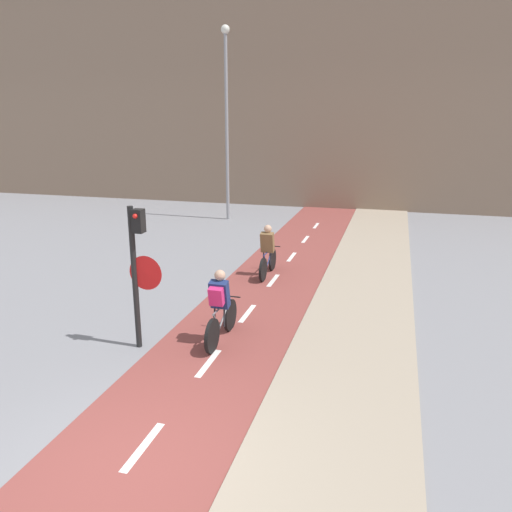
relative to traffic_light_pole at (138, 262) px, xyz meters
name	(u,v)px	position (x,y,z in m)	size (l,w,h in m)	color
ground_plane	(125,472)	(1.50, -3.32, -1.76)	(120.00, 120.00, 0.00)	gray
bike_lane	(125,471)	(1.50, -3.31, -1.75)	(2.59, 60.00, 0.02)	brown
sidewalk_strip	(318,510)	(3.99, -3.32, -1.73)	(2.40, 60.00, 0.05)	gray
building_row_background	(341,93)	(1.50, 19.03, 3.81)	(60.00, 5.20, 11.12)	#89705B
traffic_light_pole	(138,262)	(0.00, 0.00, 0.00)	(0.67, 0.25, 2.81)	black
street_lamp_far	(226,107)	(-2.52, 12.61, 3.02)	(0.36, 0.36, 7.98)	gray
cyclist_near	(220,309)	(1.40, 0.64, -1.04)	(0.46, 1.77, 1.52)	black
cyclist_far	(268,253)	(1.23, 5.09, -1.09)	(0.46, 1.74, 1.49)	black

